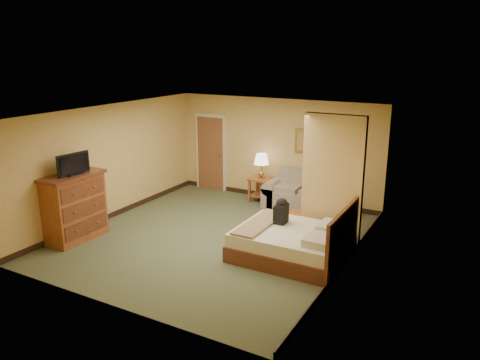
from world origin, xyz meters
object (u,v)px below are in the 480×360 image
Objects in this scene: loveseat at (302,197)px; dresser at (74,207)px; coffee_table at (301,221)px; bed at (295,243)px.

dresser is at bearing -130.42° from loveseat.
loveseat is at bearing 110.52° from coffee_table.
dresser reaches higher than loveseat.
dresser is at bearing -163.22° from bed.
loveseat is at bearing 49.58° from dresser.
bed is at bearing -73.85° from coffee_table.
coffee_table is at bearing 106.15° from bed.
dresser reaches higher than bed.
dresser is 4.50m from bed.
coffee_table is 4.64m from dresser.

